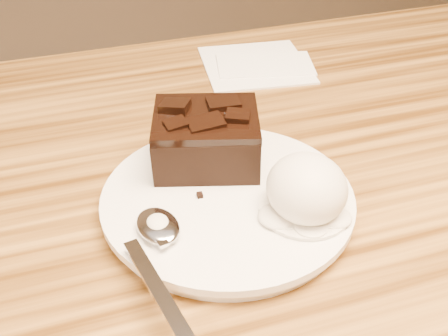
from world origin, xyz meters
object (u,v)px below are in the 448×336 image
object	(u,v)px
napkin	(255,64)
plate	(228,202)
brownie	(206,141)
ice_cream_scoop	(307,188)
spoon	(158,227)

from	to	relation	value
napkin	plate	bearing A→B (deg)	-115.75
napkin	brownie	bearing A→B (deg)	-121.73
ice_cream_scoop	plate	bearing A→B (deg)	143.10
plate	spoon	bearing A→B (deg)	-157.23
ice_cream_scoop	spoon	bearing A→B (deg)	174.28
plate	spoon	xyz separation A→B (m)	(-0.07, -0.03, 0.01)
brownie	napkin	world-z (taller)	brownie
plate	ice_cream_scoop	world-z (taller)	ice_cream_scoop
napkin	ice_cream_scoop	bearing A→B (deg)	-103.60
brownie	napkin	xyz separation A→B (m)	(0.13, 0.21, -0.04)
plate	napkin	distance (m)	0.30
ice_cream_scoop	brownie	bearing A→B (deg)	120.78
spoon	napkin	distance (m)	0.36
brownie	ice_cream_scoop	distance (m)	0.11
ice_cream_scoop	napkin	xyz separation A→B (m)	(0.08, 0.31, -0.04)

